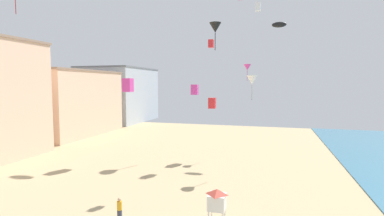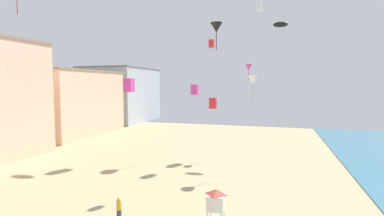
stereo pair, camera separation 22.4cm
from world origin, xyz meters
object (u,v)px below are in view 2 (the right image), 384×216
at_px(kite_white_box, 259,7).
at_px(lifeguard_stand, 216,200).
at_px(kite_flyer, 119,208).
at_px(kite_white_delta, 253,80).
at_px(kite_magenta_delta, 248,67).
at_px(kite_black_delta, 216,28).
at_px(kite_black_parafoil, 280,24).
at_px(kite_magenta_box_3, 129,85).
at_px(kite_magenta_box_2, 195,90).
at_px(kite_red_box_2, 213,103).
at_px(kite_red_box, 212,44).

bearing_deg(kite_white_box, lifeguard_stand, -92.19).
xyz_separation_m(kite_flyer, kite_white_delta, (7.59, 15.38, 8.90)).
relative_size(kite_white_delta, kite_magenta_delta, 1.20).
relative_size(kite_black_delta, kite_black_parafoil, 1.95).
height_order(kite_black_delta, kite_magenta_box_3, kite_black_delta).
bearing_deg(kite_flyer, kite_white_delta, -165.60).
height_order(kite_magenta_delta, kite_magenta_box_2, kite_magenta_delta).
height_order(kite_white_delta, kite_magenta_box_3, kite_white_delta).
relative_size(lifeguard_stand, kite_white_box, 2.14).
bearing_deg(kite_red_box_2, kite_white_box, 51.50).
bearing_deg(kite_flyer, kite_magenta_box_3, -112.99).
bearing_deg(kite_black_parafoil, kite_flyer, -111.98).
bearing_deg(kite_white_box, kite_flyer, -106.15).
bearing_deg(kite_magenta_delta, kite_flyer, -104.98).
bearing_deg(kite_magenta_box_2, kite_flyer, -116.33).
height_order(kite_red_box, kite_magenta_box_3, kite_red_box).
bearing_deg(kite_flyer, kite_red_box, -155.98).
bearing_deg(lifeguard_stand, kite_black_parafoil, 90.97).
relative_size(kite_red_box, kite_white_box, 0.67).
bearing_deg(kite_magenta_box_2, kite_red_box_2, 95.09).
xyz_separation_m(kite_flyer, kite_magenta_delta, (6.31, 23.61, 10.79)).
xyz_separation_m(kite_magenta_delta, kite_magenta_box_2, (-2.91, -16.73, -2.84)).
bearing_deg(kite_magenta_delta, lifeguard_stand, -89.48).
height_order(kite_flyer, kite_magenta_delta, kite_magenta_delta).
bearing_deg(kite_magenta_delta, kite_black_parafoil, 28.22).
bearing_deg(kite_white_delta, kite_white_box, 90.70).
distance_m(kite_black_delta, kite_white_delta, 13.05).
distance_m(kite_flyer, kite_red_box_2, 20.32).
relative_size(lifeguard_stand, kite_black_parafoil, 1.28).
height_order(kite_magenta_box_2, kite_magenta_box_3, kite_magenta_box_3).
bearing_deg(kite_flyer, kite_magenta_delta, -154.32).
bearing_deg(kite_white_box, kite_black_delta, -164.57).
xyz_separation_m(kite_red_box, kite_red_box_2, (-1.35, 7.07, -6.55)).
bearing_deg(kite_red_box, kite_black_parafoil, 63.55).
relative_size(kite_flyer, kite_magenta_delta, 0.72).
xyz_separation_m(kite_black_parafoil, kite_white_delta, (-2.83, -10.42, -7.87)).
relative_size(kite_white_delta, kite_magenta_box_2, 3.12).
xyz_separation_m(lifeguard_stand, kite_white_delta, (1.07, 14.33, 7.98)).
distance_m(kite_white_box, kite_magenta_box_2, 22.47).
relative_size(kite_flyer, kite_black_delta, 0.42).
bearing_deg(kite_white_box, kite_magenta_box_2, -102.13).
bearing_deg(kite_black_delta, kite_white_box, 15.43).
distance_m(kite_red_box, kite_white_delta, 6.25).
relative_size(kite_red_box_2, kite_white_delta, 0.50).
xyz_separation_m(kite_white_box, kite_white_delta, (0.13, -10.39, -10.52)).
bearing_deg(kite_red_box, kite_white_box, 74.29).
height_order(kite_black_parafoil, kite_white_delta, kite_black_parafoil).
relative_size(kite_red_box, kite_black_parafoil, 0.40).
xyz_separation_m(lifeguard_stand, kite_black_delta, (-4.87, 23.11, 15.59)).
height_order(kite_flyer, kite_white_delta, kite_white_delta).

